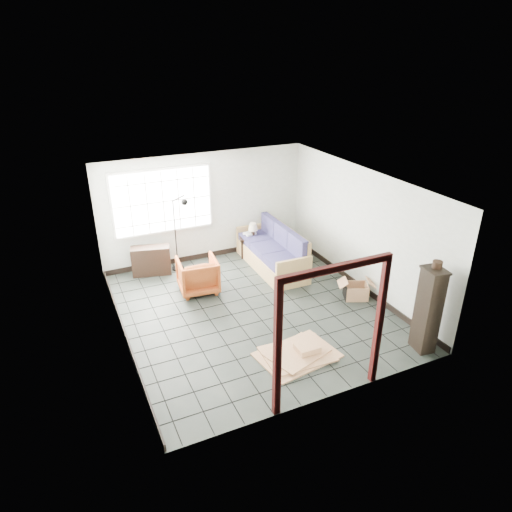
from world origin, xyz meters
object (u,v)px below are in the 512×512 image
armchair (198,273)px  futon_sofa (274,253)px  tall_shelf (428,310)px  side_table (249,240)px

armchair → futon_sofa: bearing=-164.2°
futon_sofa → tall_shelf: bearing=-76.6°
futon_sofa → tall_shelf: (0.89, -3.95, 0.42)m
futon_sofa → side_table: futon_sofa is taller
armchair → side_table: armchair is taller
side_table → tall_shelf: size_ratio=0.38×
tall_shelf → futon_sofa: bearing=111.3°
side_table → tall_shelf: bearing=-76.4°
armchair → tall_shelf: bearing=134.5°
futon_sofa → side_table: size_ratio=3.87×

